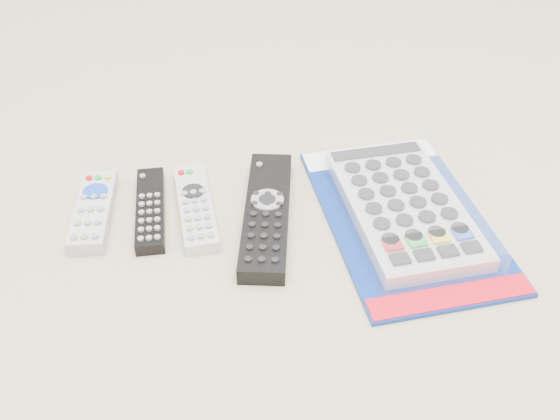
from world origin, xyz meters
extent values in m
plane|color=tan|center=(0.00, 0.00, 0.00)|extent=(5.00, 5.00, 0.00)
cube|color=#A9A9AC|center=(-0.21, 0.04, 0.01)|extent=(0.06, 0.16, 0.02)
cylinder|color=#173EB3|center=(-0.21, 0.06, 0.02)|extent=(0.04, 0.04, 0.00)
cube|color=black|center=(-0.14, 0.03, 0.01)|extent=(0.04, 0.16, 0.02)
cube|color=silver|center=(-0.08, 0.03, 0.01)|extent=(0.05, 0.17, 0.02)
cylinder|color=black|center=(-0.08, 0.05, 0.02)|extent=(0.03, 0.03, 0.00)
cube|color=black|center=(0.01, -0.01, 0.01)|extent=(0.10, 0.25, 0.02)
cylinder|color=silver|center=(0.01, 0.01, 0.02)|extent=(0.05, 0.05, 0.00)
cube|color=navy|center=(0.19, -0.03, 0.00)|extent=(0.22, 0.34, 0.01)
cube|color=white|center=(0.18, 0.11, 0.01)|extent=(0.20, 0.06, 0.00)
cube|color=red|center=(0.20, -0.18, 0.01)|extent=(0.20, 0.04, 0.00)
cube|color=silver|center=(0.19, -0.03, 0.02)|extent=(0.16, 0.26, 0.02)
cube|color=white|center=(0.19, -0.03, 0.03)|extent=(0.17, 0.28, 0.04)
camera|label=1|loc=(-0.07, -0.63, 0.54)|focal=40.00mm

